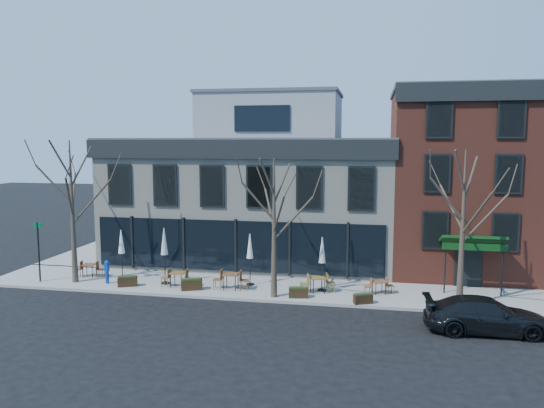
% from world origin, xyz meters
% --- Properties ---
extents(ground, '(120.00, 120.00, 0.00)m').
position_xyz_m(ground, '(0.00, 0.00, 0.00)').
color(ground, black).
rests_on(ground, ground).
extents(sidewalk_front, '(33.50, 4.70, 0.15)m').
position_xyz_m(sidewalk_front, '(3.25, -2.15, 0.07)').
color(sidewalk_front, gray).
rests_on(sidewalk_front, ground).
extents(sidewalk_side, '(4.50, 12.00, 0.15)m').
position_xyz_m(sidewalk_side, '(-11.25, 6.00, 0.07)').
color(sidewalk_side, gray).
rests_on(sidewalk_side, ground).
extents(corner_building, '(18.39, 10.39, 11.10)m').
position_xyz_m(corner_building, '(0.07, 5.07, 4.72)').
color(corner_building, beige).
rests_on(corner_building, ground).
extents(red_brick_building, '(8.20, 11.78, 11.18)m').
position_xyz_m(red_brick_building, '(13.00, 4.98, 5.64)').
color(red_brick_building, brown).
rests_on(red_brick_building, ground).
extents(tree_corner, '(3.93, 3.98, 7.92)m').
position_xyz_m(tree_corner, '(-8.49, -3.20, 4.25)').
color(tree_corner, '#382B21').
rests_on(tree_corner, sidewalk_front).
extents(tree_mid, '(3.50, 3.55, 7.04)m').
position_xyz_m(tree_mid, '(3.01, -3.90, 3.79)').
color(tree_mid, '#382B21').
rests_on(tree_mid, sidewalk_front).
extents(tree_right, '(3.72, 3.77, 7.48)m').
position_xyz_m(tree_right, '(12.01, -3.90, 4.02)').
color(tree_right, '#382B21').
rests_on(tree_right, sidewalk_front).
extents(sign_pole, '(0.50, 0.10, 3.40)m').
position_xyz_m(sign_pole, '(-10.50, -3.50, 2.07)').
color(sign_pole, black).
rests_on(sign_pole, sidewalk_front).
extents(parked_sedan, '(5.17, 2.28, 1.48)m').
position_xyz_m(parked_sedan, '(12.63, -6.75, 0.74)').
color(parked_sedan, black).
rests_on(parked_sedan, ground).
extents(call_box, '(0.26, 0.26, 1.33)m').
position_xyz_m(call_box, '(-6.58, -3.17, 0.85)').
color(call_box, '#0C3AA5').
rests_on(call_box, sidewalk_front).
extents(cafe_set_0, '(1.78, 0.79, 0.92)m').
position_xyz_m(cafe_set_0, '(-8.27, -2.07, 0.62)').
color(cafe_set_0, brown).
rests_on(cafe_set_0, sidewalk_front).
extents(cafe_set_2, '(1.89, 0.76, 0.99)m').
position_xyz_m(cafe_set_2, '(-2.45, -3.12, 0.66)').
color(cafe_set_2, brown).
rests_on(cafe_set_2, sidewalk_front).
extents(cafe_set_3, '(1.96, 0.80, 1.04)m').
position_xyz_m(cafe_set_3, '(0.49, -2.99, 0.68)').
color(cafe_set_3, brown).
rests_on(cafe_set_3, sidewalk_front).
extents(cafe_set_4, '(1.92, 1.07, 0.99)m').
position_xyz_m(cafe_set_4, '(5.10, -2.73, 0.66)').
color(cafe_set_4, brown).
rests_on(cafe_set_4, sidewalk_front).
extents(cafe_set_5, '(1.63, 0.89, 0.84)m').
position_xyz_m(cafe_set_5, '(8.25, -2.38, 0.58)').
color(cafe_set_5, brown).
rests_on(cafe_set_5, sidewalk_front).
extents(umbrella_0, '(0.46, 0.46, 2.88)m').
position_xyz_m(umbrella_0, '(-6.15, -2.20, 2.18)').
color(umbrella_0, black).
rests_on(umbrella_0, sidewalk_front).
extents(umbrella_1, '(0.50, 0.50, 3.13)m').
position_xyz_m(umbrella_1, '(-3.40, -2.61, 2.36)').
color(umbrella_1, black).
rests_on(umbrella_1, sidewalk_front).
extents(umbrella_2, '(0.46, 0.46, 2.85)m').
position_xyz_m(umbrella_2, '(1.30, -1.97, 2.16)').
color(umbrella_2, black).
rests_on(umbrella_2, sidewalk_front).
extents(umbrella_3, '(0.46, 0.46, 2.88)m').
position_xyz_m(umbrella_3, '(5.29, -2.39, 2.19)').
color(umbrella_3, black).
rests_on(umbrella_3, sidewalk_front).
extents(planter_0, '(1.11, 0.78, 0.58)m').
position_xyz_m(planter_0, '(-5.20, -3.50, 0.44)').
color(planter_0, black).
rests_on(planter_0, sidewalk_front).
extents(planter_1, '(1.20, 0.83, 0.62)m').
position_xyz_m(planter_1, '(-1.54, -3.50, 0.46)').
color(planter_1, black).
rests_on(planter_1, sidewalk_front).
extents(planter_2, '(1.02, 0.53, 0.54)m').
position_xyz_m(planter_2, '(4.24, -3.81, 0.42)').
color(planter_2, black).
rests_on(planter_2, sidewalk_front).
extents(planter_3, '(0.98, 0.67, 0.51)m').
position_xyz_m(planter_3, '(7.48, -4.20, 0.40)').
color(planter_3, black).
rests_on(planter_3, sidewalk_front).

